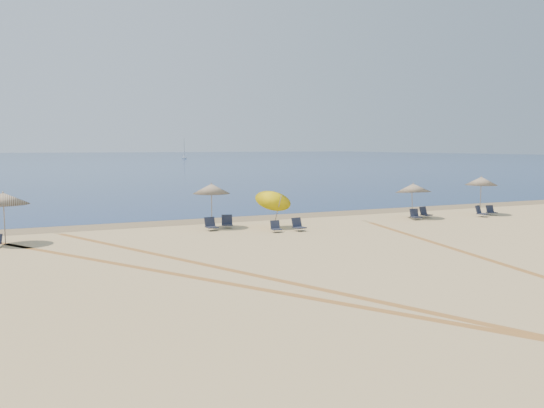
% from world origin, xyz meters
% --- Properties ---
extents(ocean, '(500.00, 500.00, 0.00)m').
position_xyz_m(ocean, '(0.00, 225.00, 0.01)').
color(ocean, '#0C2151').
rests_on(ocean, ground).
extents(wet_sand, '(500.00, 500.00, 0.00)m').
position_xyz_m(wet_sand, '(0.00, 24.00, 0.00)').
color(wet_sand, olive).
rests_on(wet_sand, ground).
extents(umbrella_1, '(2.33, 2.33, 2.53)m').
position_xyz_m(umbrella_1, '(-13.98, 19.59, 2.19)').
color(umbrella_1, gray).
rests_on(umbrella_1, ground).
extents(umbrella_2, '(2.11, 2.11, 2.58)m').
position_xyz_m(umbrella_2, '(-3.39, 20.80, 2.23)').
color(umbrella_2, gray).
rests_on(umbrella_2, ground).
extents(umbrella_3, '(2.06, 2.07, 2.54)m').
position_xyz_m(umbrella_3, '(-0.20, 19.29, 1.79)').
color(umbrella_3, gray).
rests_on(umbrella_3, ground).
extents(umbrella_4, '(2.30, 2.34, 2.30)m').
position_xyz_m(umbrella_4, '(9.83, 19.70, 1.95)').
color(umbrella_4, gray).
rests_on(umbrella_4, ground).
extents(umbrella_5, '(2.11, 2.11, 2.63)m').
position_xyz_m(umbrella_5, '(15.21, 19.32, 2.28)').
color(umbrella_5, gray).
rests_on(umbrella_5, ground).
extents(chair_3, '(0.66, 0.75, 0.72)m').
position_xyz_m(chair_3, '(-3.73, 19.94, 0.32)').
color(chair_3, black).
rests_on(chair_3, ground).
extents(chair_4, '(0.79, 0.86, 0.73)m').
position_xyz_m(chair_4, '(-2.58, 20.50, 0.32)').
color(chair_4, black).
rests_on(chair_4, ground).
extents(chair_5, '(0.58, 0.66, 0.62)m').
position_xyz_m(chair_5, '(-0.72, 17.91, 0.27)').
color(chair_5, black).
rests_on(chair_5, ground).
extents(chair_6, '(0.67, 0.76, 0.71)m').
position_xyz_m(chair_6, '(0.60, 17.83, 0.31)').
color(chair_6, black).
rests_on(chair_6, ground).
extents(chair_7, '(0.66, 0.74, 0.68)m').
position_xyz_m(chair_7, '(9.46, 18.97, 0.30)').
color(chair_7, black).
rests_on(chair_7, ground).
extents(chair_8, '(0.69, 0.77, 0.70)m').
position_xyz_m(chair_8, '(10.69, 19.52, 0.31)').
color(chair_8, black).
rests_on(chair_8, ground).
extents(chair_9, '(0.83, 0.89, 0.74)m').
position_xyz_m(chair_9, '(14.38, 18.44, 0.32)').
color(chair_9, black).
rests_on(chair_9, ground).
extents(chair_10, '(0.63, 0.71, 0.65)m').
position_xyz_m(chair_10, '(15.73, 18.86, 0.29)').
color(chair_10, black).
rests_on(chair_10, ground).
extents(sailboat_1, '(2.90, 5.28, 7.65)m').
position_xyz_m(sailboat_1, '(42.64, 194.32, 2.31)').
color(sailboat_1, white).
rests_on(sailboat_1, ocean).
extents(tire_tracks, '(48.32, 41.83, 0.00)m').
position_xyz_m(tire_tracks, '(-3.63, 8.81, 0.00)').
color(tire_tracks, tan).
rests_on(tire_tracks, ground).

